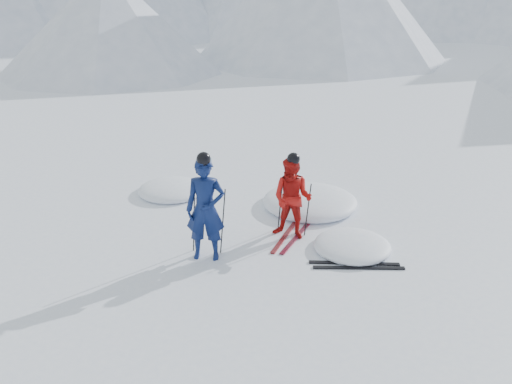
# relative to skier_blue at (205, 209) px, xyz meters

# --- Properties ---
(ground) EXTENTS (160.00, 160.00, 0.00)m
(ground) POSITION_rel_skier_blue_xyz_m (2.09, 0.35, -1.01)
(ground) COLOR white
(ground) RESTS_ON ground
(skier_blue) EXTENTS (0.81, 0.61, 2.02)m
(skier_blue) POSITION_rel_skier_blue_xyz_m (0.00, 0.00, 0.00)
(skier_blue) COLOR #0C1A4B
(skier_blue) RESTS_ON ground
(skier_red) EXTENTS (0.92, 0.76, 1.72)m
(skier_red) POSITION_rel_skier_blue_xyz_m (1.40, 1.28, -0.15)
(skier_red) COLOR #AF110E
(skier_red) RESTS_ON ground
(pole_blue_left) EXTENTS (0.13, 0.09, 1.34)m
(pole_blue_left) POSITION_rel_skier_blue_xyz_m (-0.30, 0.15, -0.34)
(pole_blue_left) COLOR black
(pole_blue_left) RESTS_ON ground
(pole_blue_right) EXTENTS (0.13, 0.08, 1.34)m
(pole_blue_right) POSITION_rel_skier_blue_xyz_m (0.25, 0.25, -0.34)
(pole_blue_right) COLOR black
(pole_blue_right) RESTS_ON ground
(pole_red_left) EXTENTS (0.12, 0.09, 1.14)m
(pole_red_left) POSITION_rel_skier_blue_xyz_m (1.10, 1.53, -0.44)
(pole_red_left) COLOR black
(pole_red_left) RESTS_ON ground
(pole_red_right) EXTENTS (0.12, 0.08, 1.14)m
(pole_red_right) POSITION_rel_skier_blue_xyz_m (1.70, 1.43, -0.44)
(pole_red_right) COLOR black
(pole_red_right) RESTS_ON ground
(ski_worn_left) EXTENTS (0.27, 1.70, 0.03)m
(ski_worn_left) POSITION_rel_skier_blue_xyz_m (1.28, 1.28, -0.99)
(ski_worn_left) COLOR black
(ski_worn_left) RESTS_ON ground
(ski_worn_right) EXTENTS (0.39, 1.69, 0.03)m
(ski_worn_right) POSITION_rel_skier_blue_xyz_m (1.52, 1.28, -0.99)
(ski_worn_right) COLOR black
(ski_worn_right) RESTS_ON ground
(ski_loose_a) EXTENTS (1.68, 0.43, 0.03)m
(ski_loose_a) POSITION_rel_skier_blue_xyz_m (2.77, 0.45, -0.99)
(ski_loose_a) COLOR black
(ski_loose_a) RESTS_ON ground
(ski_loose_b) EXTENTS (1.67, 0.49, 0.03)m
(ski_loose_b) POSITION_rel_skier_blue_xyz_m (2.87, 0.30, -0.99)
(ski_loose_b) COLOR black
(ski_loose_b) RESTS_ON ground
(snow_lumps) EXTENTS (6.23, 3.79, 0.49)m
(snow_lumps) POSITION_rel_skier_blue_xyz_m (0.90, 2.57, -1.01)
(snow_lumps) COLOR white
(snow_lumps) RESTS_ON ground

